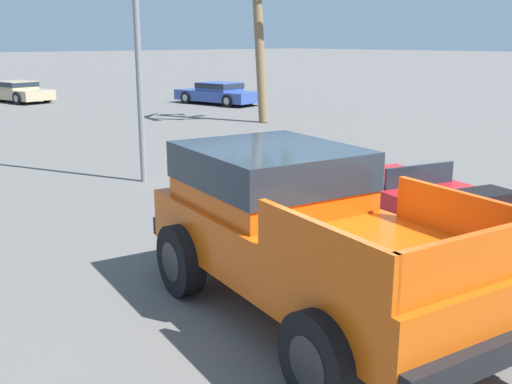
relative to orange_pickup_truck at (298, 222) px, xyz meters
name	(u,v)px	position (x,y,z in m)	size (l,w,h in m)	color
ground_plane	(299,302)	(0.14, 0.10, -1.09)	(320.00, 320.00, 0.00)	#5B5956
orange_pickup_truck	(298,222)	(0.00, 0.00, 0.00)	(2.93, 5.18, 1.91)	#CC4C0C
red_convertible_car	(438,207)	(3.95, 0.55, -0.66)	(2.88, 4.74, 1.07)	red
parked_car_blue	(218,93)	(14.05, 19.50, -0.53)	(2.51, 4.81, 1.10)	#334C9E
parked_car_tan	(18,91)	(6.83, 27.36, -0.54)	(2.51, 4.33, 1.08)	tan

